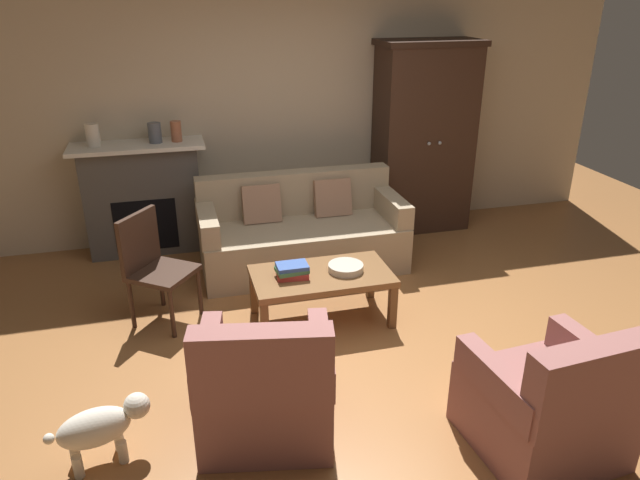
# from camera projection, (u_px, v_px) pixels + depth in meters

# --- Properties ---
(ground_plane) EXTENTS (9.60, 9.60, 0.00)m
(ground_plane) POSITION_uv_depth(u_px,v_px,m) (364.00, 350.00, 4.37)
(ground_plane) COLOR #9E6638
(back_wall) EXTENTS (7.20, 0.10, 2.80)m
(back_wall) POSITION_uv_depth(u_px,v_px,m) (289.00, 102.00, 6.07)
(back_wall) COLOR beige
(back_wall) RESTS_ON ground
(fireplace) EXTENTS (1.26, 0.48, 1.12)m
(fireplace) POSITION_uv_depth(u_px,v_px,m) (143.00, 198.00, 5.82)
(fireplace) COLOR #4C4947
(fireplace) RESTS_ON ground
(armoire) EXTENTS (1.06, 0.57, 2.01)m
(armoire) POSITION_uv_depth(u_px,v_px,m) (423.00, 138.00, 6.26)
(armoire) COLOR #382319
(armoire) RESTS_ON ground
(couch) EXTENTS (1.92, 0.85, 0.86)m
(couch) POSITION_uv_depth(u_px,v_px,m) (301.00, 234.00, 5.60)
(couch) COLOR tan
(couch) RESTS_ON ground
(coffee_table) EXTENTS (1.10, 0.60, 0.42)m
(coffee_table) POSITION_uv_depth(u_px,v_px,m) (322.00, 279.00, 4.64)
(coffee_table) COLOR brown
(coffee_table) RESTS_ON ground
(fruit_bowl) EXTENTS (0.28, 0.28, 0.06)m
(fruit_bowl) POSITION_uv_depth(u_px,v_px,m) (346.00, 268.00, 4.64)
(fruit_bowl) COLOR beige
(fruit_bowl) RESTS_ON coffee_table
(book_stack) EXTENTS (0.26, 0.19, 0.11)m
(book_stack) POSITION_uv_depth(u_px,v_px,m) (292.00, 271.00, 4.53)
(book_stack) COLOR #B73833
(book_stack) RESTS_ON coffee_table
(mantel_vase_cream) EXTENTS (0.13, 0.13, 0.21)m
(mantel_vase_cream) POSITION_uv_depth(u_px,v_px,m) (93.00, 135.00, 5.45)
(mantel_vase_cream) COLOR beige
(mantel_vase_cream) RESTS_ON fireplace
(mantel_vase_slate) EXTENTS (0.12, 0.12, 0.19)m
(mantel_vase_slate) POSITION_uv_depth(u_px,v_px,m) (155.00, 133.00, 5.58)
(mantel_vase_slate) COLOR #565B66
(mantel_vase_slate) RESTS_ON fireplace
(mantel_vase_terracotta) EXTENTS (0.10, 0.10, 0.20)m
(mantel_vase_terracotta) POSITION_uv_depth(u_px,v_px,m) (176.00, 131.00, 5.63)
(mantel_vase_terracotta) COLOR #A86042
(mantel_vase_terracotta) RESTS_ON fireplace
(armchair_near_left) EXTENTS (0.90, 0.90, 0.88)m
(armchair_near_left) POSITION_uv_depth(u_px,v_px,m) (265.00, 389.00, 3.46)
(armchair_near_left) COLOR #935B56
(armchair_near_left) RESTS_ON ground
(armchair_near_right) EXTENTS (0.83, 0.83, 0.88)m
(armchair_near_right) POSITION_uv_depth(u_px,v_px,m) (549.00, 405.00, 3.32)
(armchair_near_right) COLOR #935B56
(armchair_near_right) RESTS_ON ground
(side_chair_wooden) EXTENTS (0.62, 0.62, 0.90)m
(side_chair_wooden) POSITION_uv_depth(u_px,v_px,m) (153.00, 262.00, 4.59)
(side_chair_wooden) COLOR #382319
(side_chair_wooden) RESTS_ON ground
(dog) EXTENTS (0.56, 0.29, 0.39)m
(dog) POSITION_uv_depth(u_px,v_px,m) (101.00, 426.00, 3.26)
(dog) COLOR beige
(dog) RESTS_ON ground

